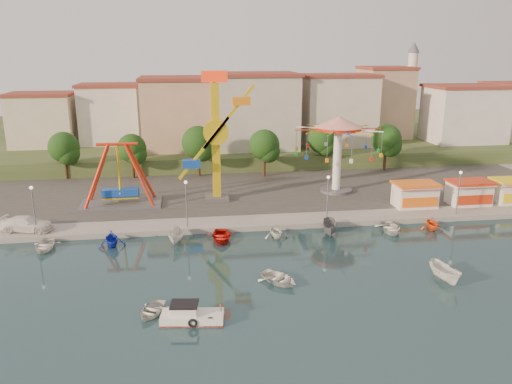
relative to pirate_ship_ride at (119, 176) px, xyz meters
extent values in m
plane|color=#122D33|center=(16.22, -22.32, -4.39)|extent=(200.00, 200.00, 0.00)
cube|color=#9E998E|center=(16.22, 39.68, -4.09)|extent=(200.00, 100.00, 0.60)
cube|color=#4C4944|center=(16.22, 7.68, -3.79)|extent=(90.00, 28.00, 0.01)
cube|color=#384C26|center=(16.22, 44.68, -2.89)|extent=(200.00, 60.00, 3.00)
cube|color=#59595E|center=(0.00, 0.00, -3.64)|extent=(10.00, 5.00, 0.30)
cube|color=#1344AB|center=(0.00, 0.00, -2.19)|extent=(4.50, 1.40, 1.00)
cylinder|color=red|center=(0.00, 0.00, 4.01)|extent=(5.00, 0.40, 0.40)
cube|color=#59595E|center=(12.17, 0.64, -3.54)|extent=(3.00, 3.00, 0.50)
cube|color=gold|center=(12.17, 0.64, 3.71)|extent=(1.00, 1.00, 15.00)
cube|color=#F5320D|center=(12.17, 0.64, 12.01)|extent=(3.20, 0.50, 1.40)
cylinder|color=gold|center=(12.17, -0.16, 5.21)|extent=(3.20, 0.50, 3.20)
cube|color=gold|center=(13.76, -0.36, 7.13)|extent=(6.63, 0.35, 7.94)
cube|color=orange|center=(15.36, -0.36, 9.06)|extent=(2.20, 1.20, 1.00)
cylinder|color=#59595E|center=(28.74, 2.12, -3.59)|extent=(4.40, 4.40, 0.40)
cylinder|color=white|center=(28.74, 2.12, 0.71)|extent=(1.10, 1.10, 9.00)
cylinder|color=red|center=(28.74, 2.12, 5.01)|extent=(6.00, 6.00, 0.50)
cone|color=red|center=(28.74, 2.12, 5.91)|extent=(6.40, 6.40, 1.40)
cube|color=white|center=(36.51, -5.82, -2.39)|extent=(5.00, 3.00, 2.80)
cube|color=orange|center=(36.51, -5.82, -0.84)|extent=(5.40, 3.40, 0.25)
cube|color=red|center=(36.51, -7.52, -1.19)|extent=(5.00, 0.77, 0.43)
cube|color=white|center=(43.75, -5.82, -2.39)|extent=(5.00, 3.00, 2.80)
cube|color=red|center=(43.75, -5.82, -0.84)|extent=(5.40, 3.40, 0.25)
cube|color=red|center=(43.75, -7.52, -1.19)|extent=(5.00, 0.77, 0.43)
cylinder|color=#59595E|center=(-7.78, -9.32, -1.29)|extent=(0.14, 0.14, 5.00)
cylinder|color=#59595E|center=(8.22, -9.32, -1.29)|extent=(0.14, 0.14, 5.00)
cylinder|color=#59595E|center=(24.22, -9.32, -1.29)|extent=(0.14, 0.14, 5.00)
cylinder|color=#59595E|center=(40.22, -9.32, -1.29)|extent=(0.14, 0.14, 5.00)
cylinder|color=#382314|center=(-9.78, 14.66, -2.00)|extent=(0.44, 0.44, 3.60)
sphere|color=black|center=(-9.78, 14.66, 1.10)|extent=(4.60, 4.60, 4.60)
cylinder|color=#382314|center=(0.22, 13.92, -2.09)|extent=(0.44, 0.44, 3.40)
sphere|color=black|center=(0.22, 13.92, 0.83)|extent=(4.35, 4.35, 4.35)
cylinder|color=#382314|center=(10.22, 13.49, -1.83)|extent=(0.44, 0.44, 3.92)
sphere|color=black|center=(10.22, 13.49, 1.54)|extent=(5.02, 5.02, 5.02)
cylinder|color=#382314|center=(20.22, 12.05, -1.96)|extent=(0.44, 0.44, 3.66)
sphere|color=black|center=(20.22, 12.05, 1.18)|extent=(4.68, 4.68, 4.68)
cylinder|color=#382314|center=(30.22, 15.04, -1.89)|extent=(0.44, 0.44, 3.80)
sphere|color=black|center=(30.22, 15.04, 1.37)|extent=(4.86, 4.86, 4.86)
cylinder|color=#382314|center=(40.22, 13.22, -1.91)|extent=(0.44, 0.44, 3.77)
sphere|color=black|center=(40.22, 13.22, 1.33)|extent=(4.83, 4.83, 4.83)
cube|color=beige|center=(-17.15, 23.75, 4.54)|extent=(9.26, 9.53, 11.87)
cube|color=silver|center=(-5.10, 29.07, 2.92)|extent=(12.33, 9.01, 8.63)
cube|color=tan|center=(8.04, 29.64, 4.22)|extent=(11.95, 9.28, 11.23)
cube|color=beige|center=(21.83, 26.49, 3.20)|extent=(12.59, 10.50, 9.20)
cube|color=beige|center=(35.29, 29.89, 3.22)|extent=(10.75, 9.23, 9.24)
cube|color=tan|center=(48.59, 28.02, 4.21)|extent=(12.77, 10.96, 11.21)
cube|color=silver|center=(60.38, 26.46, 4.78)|extent=(8.23, 8.98, 12.36)
cube|color=beige|center=(72.25, 31.39, 2.99)|extent=(11.59, 10.93, 8.76)
cylinder|color=silver|center=(52.22, 31.68, 6.61)|extent=(1.80, 1.80, 16.00)
cylinder|color=#59595E|center=(52.22, 31.68, 11.61)|extent=(2.80, 2.80, 0.30)
cone|color=#59595E|center=(52.22, 31.68, 15.61)|extent=(2.20, 2.20, 2.00)
cube|color=white|center=(8.44, -28.72, -4.11)|extent=(4.84, 2.34, 0.84)
cube|color=red|center=(8.44, -28.72, -4.32)|extent=(4.84, 2.34, 0.15)
cube|color=white|center=(7.88, -28.63, -3.42)|extent=(2.02, 1.62, 0.84)
cube|color=black|center=(7.88, -28.63, -2.95)|extent=(2.23, 1.83, 0.11)
torus|color=black|center=(8.44, -29.65, -3.98)|extent=(0.72, 0.27, 0.71)
torus|color=black|center=(9.74, -29.60, -3.98)|extent=(0.72, 0.27, 0.71)
imported|color=white|center=(16.03, -23.23, -4.00)|extent=(4.45, 4.70, 0.79)
imported|color=silver|center=(5.34, -27.16, -4.06)|extent=(3.34, 3.82, 0.66)
imported|color=silver|center=(30.46, -24.97, -3.62)|extent=(1.94, 4.13, 1.54)
imported|color=white|center=(-9.02, -8.32, -2.99)|extent=(5.88, 3.33, 1.61)
imported|color=silver|center=(-6.22, -12.52, -4.00)|extent=(2.76, 3.81, 0.78)
imported|color=#152CBA|center=(0.43, -12.52, -3.55)|extent=(3.37, 3.70, 1.68)
imported|color=silver|center=(7.07, -12.52, -3.69)|extent=(2.03, 3.82, 1.40)
imported|color=red|center=(11.75, -12.52, -3.96)|extent=(3.21, 4.36, 0.87)
imported|color=silver|center=(17.67, -12.52, -3.62)|extent=(2.97, 3.30, 1.54)
imported|color=slate|center=(23.69, -12.52, -3.60)|extent=(2.43, 4.34, 1.58)
imported|color=white|center=(30.69, -12.52, -3.96)|extent=(3.45, 4.48, 0.86)
imported|color=#FA5A16|center=(35.53, -12.52, -3.62)|extent=(2.90, 3.25, 1.54)
camera|label=1|loc=(8.53, -62.22, 15.21)|focal=35.00mm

